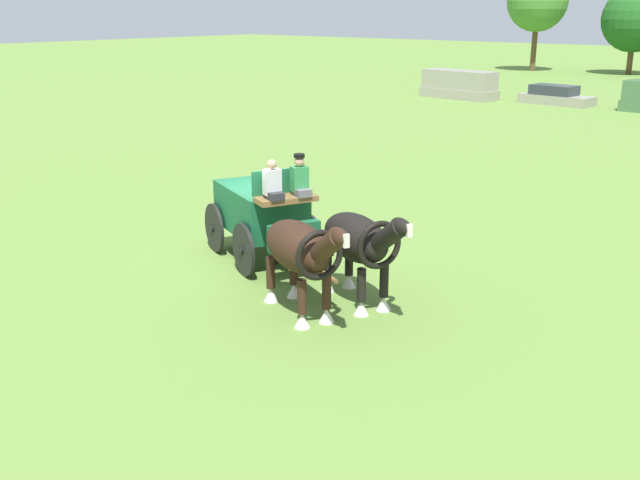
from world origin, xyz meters
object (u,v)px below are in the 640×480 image
object	(u,v)px
parked_vehicle_a	(459,85)
parked_vehicle_b	(556,96)
show_wagon	(263,211)
draft_horse_near	(359,241)
draft_horse_off	(300,250)

from	to	relation	value
parked_vehicle_a	parked_vehicle_b	bearing A→B (deg)	9.71
show_wagon	parked_vehicle_b	bearing A→B (deg)	101.88
show_wagon	parked_vehicle_b	size ratio (longest dim) A/B	1.15
draft_horse_near	parked_vehicle_b	distance (m)	35.74
parked_vehicle_a	parked_vehicle_b	size ratio (longest dim) A/B	1.14
draft_horse_near	draft_horse_off	distance (m)	1.30
show_wagon	parked_vehicle_b	xyz separation A→B (m)	(-7.03, 33.42, -0.70)
show_wagon	draft_horse_off	bearing A→B (deg)	-34.23
draft_horse_off	parked_vehicle_b	size ratio (longest dim) A/B	0.66
parked_vehicle_b	parked_vehicle_a	bearing A→B (deg)	-170.29
parked_vehicle_a	parked_vehicle_b	xyz separation A→B (m)	(6.22, 1.07, -0.38)
draft_horse_off	parked_vehicle_a	size ratio (longest dim) A/B	0.57
parked_vehicle_b	draft_horse_off	bearing A→B (deg)	-74.37
show_wagon	parked_vehicle_a	world-z (taller)	show_wagon
draft_horse_near	show_wagon	bearing A→B (deg)	167.36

